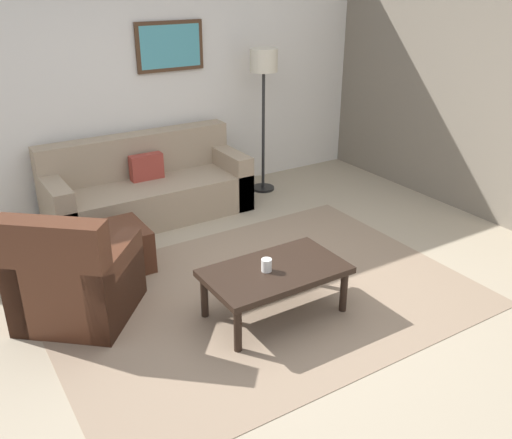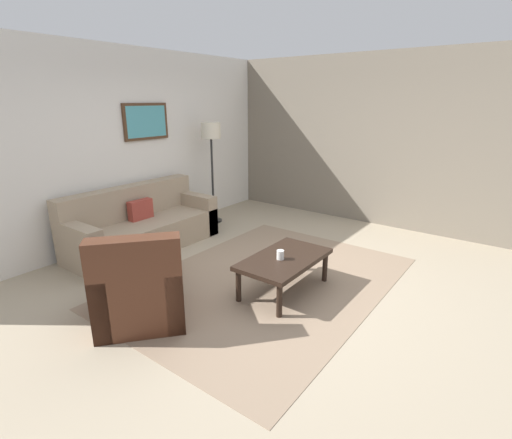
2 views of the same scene
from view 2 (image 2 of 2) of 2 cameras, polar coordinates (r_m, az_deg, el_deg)
ground_plane at (r=4.59m, az=1.44°, el=-9.28°), size 8.00×8.00×0.00m
rear_partition at (r=6.01m, az=-19.45°, el=10.20°), size 6.00×0.12×2.80m
stone_feature_panel at (r=6.80m, az=16.60°, el=11.22°), size 0.12×5.20×2.80m
area_rug at (r=4.59m, az=1.44°, el=-9.23°), size 3.46×2.52×0.01m
couch_main at (r=5.77m, az=-16.96°, el=-1.11°), size 2.17×0.86×0.88m
armchair_leather at (r=3.85m, az=-16.95°, el=-10.56°), size 1.13×1.13×0.95m
ottoman at (r=4.64m, az=-16.21°, el=-6.97°), size 0.56×0.56×0.40m
coffee_table at (r=4.25m, az=4.28°, el=-6.27°), size 1.10×0.64×0.41m
cup at (r=4.15m, az=3.67°, el=-5.30°), size 0.08×0.08×0.10m
lamp_standing at (r=6.51m, az=-6.73°, el=11.63°), size 0.32×0.32×1.71m
framed_artwork at (r=6.15m, az=-16.16°, el=13.93°), size 0.79×0.04×0.54m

